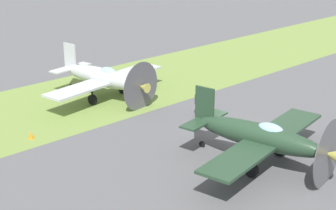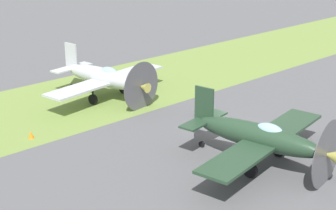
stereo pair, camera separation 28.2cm
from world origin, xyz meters
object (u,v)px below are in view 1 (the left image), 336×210
Objects in this scene: airplane_lead at (261,137)px; ground_crew_chief at (197,103)px; runway_marker_cone at (31,135)px; airplane_wingman at (104,77)px.

ground_crew_chief is at bearing -120.60° from airplane_lead.
ground_crew_chief is 10.89m from runway_marker_cone.
airplane_wingman is 6.12× the size of ground_crew_chief.
airplane_lead reaches higher than runway_marker_cone.
airplane_lead reaches higher than airplane_wingman.
airplane_lead is 14.65m from airplane_wingman.
airplane_wingman reaches higher than runway_marker_cone.
runway_marker_cone is at bearing -89.99° from ground_crew_chief.
airplane_lead is at bearing 1.81° from ground_crew_chief.
runway_marker_cone is (10.05, -4.14, -0.69)m from ground_crew_chief.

